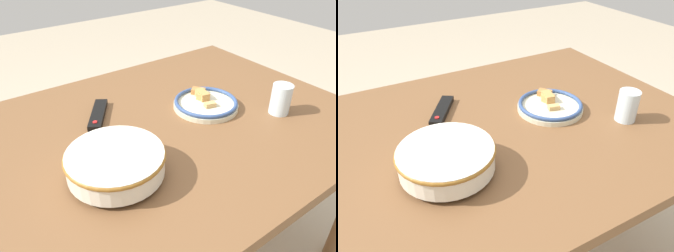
{
  "view_description": "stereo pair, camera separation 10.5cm",
  "coord_description": "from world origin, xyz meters",
  "views": [
    {
      "loc": [
        -0.49,
        -0.78,
        1.34
      ],
      "look_at": [
        0.03,
        -0.07,
        0.77
      ],
      "focal_mm": 35.0,
      "sensor_mm": 36.0,
      "label": 1
    },
    {
      "loc": [
        -0.4,
        -0.84,
        1.34
      ],
      "look_at": [
        0.03,
        -0.07,
        0.77
      ],
      "focal_mm": 35.0,
      "sensor_mm": 36.0,
      "label": 2
    }
  ],
  "objects": [
    {
      "name": "food_plate",
      "position": [
        0.26,
        0.01,
        0.74
      ],
      "size": [
        0.24,
        0.24,
        0.05
      ],
      "color": "beige",
      "rests_on": "dining_table"
    },
    {
      "name": "dining_table",
      "position": [
        0.0,
        0.0,
        0.66
      ],
      "size": [
        1.52,
        1.03,
        0.73
      ],
      "color": "brown",
      "rests_on": "ground_plane"
    },
    {
      "name": "noodle_bowl",
      "position": [
        -0.2,
        -0.14,
        0.77
      ],
      "size": [
        0.28,
        0.28,
        0.08
      ],
      "color": "silver",
      "rests_on": "dining_table"
    },
    {
      "name": "drinking_glass",
      "position": [
        0.45,
        -0.18,
        0.78
      ],
      "size": [
        0.07,
        0.07,
        0.11
      ],
      "color": "silver",
      "rests_on": "dining_table"
    },
    {
      "name": "tv_remote",
      "position": [
        -0.1,
        0.18,
        0.74
      ],
      "size": [
        0.15,
        0.19,
        0.02
      ],
      "rotation": [
        0.0,
        0.0,
        2.56
      ],
      "color": "black",
      "rests_on": "dining_table"
    }
  ]
}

